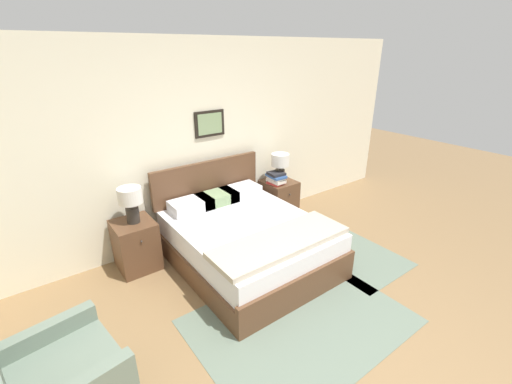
% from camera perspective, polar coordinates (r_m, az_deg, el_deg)
% --- Properties ---
extents(ground_plane, '(16.00, 16.00, 0.00)m').
position_cam_1_polar(ground_plane, '(3.28, 15.77, -26.83)').
color(ground_plane, olive).
extents(wall_back, '(7.77, 0.09, 2.60)m').
position_cam_1_polar(wall_back, '(4.52, -11.47, 7.63)').
color(wall_back, beige).
rests_on(wall_back, ground_plane).
extents(area_rug_main, '(2.01, 1.50, 0.01)m').
position_cam_1_polar(area_rug_main, '(3.58, 7.38, -20.54)').
color(area_rug_main, slate).
rests_on(area_rug_main, ground_plane).
extents(area_rug_bedside, '(0.97, 1.39, 0.01)m').
position_cam_1_polar(area_rug_bedside, '(4.66, 15.02, -9.71)').
color(area_rug_bedside, slate).
rests_on(area_rug_bedside, ground_plane).
extents(bed, '(1.57, 1.92, 1.07)m').
position_cam_1_polar(bed, '(4.18, -1.61, -7.99)').
color(bed, brown).
rests_on(bed, ground_plane).
extents(nightstand_near_window, '(0.45, 0.50, 0.60)m').
position_cam_1_polar(nightstand_near_window, '(4.34, -19.37, -8.33)').
color(nightstand_near_window, brown).
rests_on(nightstand_near_window, ground_plane).
extents(nightstand_by_door, '(0.45, 0.50, 0.60)m').
position_cam_1_polar(nightstand_by_door, '(5.28, 3.80, -1.24)').
color(nightstand_by_door, brown).
rests_on(nightstand_by_door, ground_plane).
extents(table_lamp_near_window, '(0.27, 0.27, 0.43)m').
position_cam_1_polar(table_lamp_near_window, '(4.09, -20.18, -1.27)').
color(table_lamp_near_window, '#2D2823').
rests_on(table_lamp_near_window, nightstand_near_window).
extents(table_lamp_by_door, '(0.27, 0.27, 0.43)m').
position_cam_1_polar(table_lamp_by_door, '(5.08, 4.05, 4.77)').
color(table_lamp_by_door, '#2D2823').
rests_on(table_lamp_by_door, nightstand_by_door).
extents(book_thick_bottom, '(0.24, 0.24, 0.03)m').
position_cam_1_polar(book_thick_bottom, '(5.07, 3.36, 1.55)').
color(book_thick_bottom, '#B7332D').
rests_on(book_thick_bottom, nightstand_by_door).
extents(book_hardcover_middle, '(0.18, 0.27, 0.04)m').
position_cam_1_polar(book_hardcover_middle, '(5.05, 3.37, 1.91)').
color(book_hardcover_middle, silver).
rests_on(book_hardcover_middle, book_thick_bottom).
extents(book_novel_upper, '(0.17, 0.24, 0.03)m').
position_cam_1_polar(book_novel_upper, '(5.04, 3.38, 2.33)').
color(book_novel_upper, silver).
rests_on(book_novel_upper, book_hardcover_middle).
extents(book_slim_near_top, '(0.22, 0.29, 0.03)m').
position_cam_1_polar(book_slim_near_top, '(5.03, 3.39, 2.69)').
color(book_slim_near_top, '#335693').
rests_on(book_slim_near_top, book_novel_upper).
extents(book_paperback_top, '(0.23, 0.22, 0.04)m').
position_cam_1_polar(book_paperback_top, '(5.02, 3.40, 3.09)').
color(book_paperback_top, '#232328').
rests_on(book_paperback_top, book_slim_near_top).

